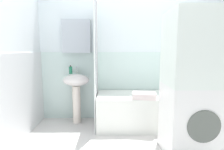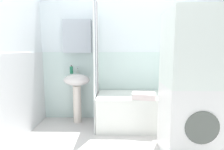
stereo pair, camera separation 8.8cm
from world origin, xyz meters
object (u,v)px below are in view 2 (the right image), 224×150
(soap_dispenser, at_px, (71,70))
(towel_folded, at_px, (144,96))
(conditioner_bottle, at_px, (179,86))
(body_wash_bottle, at_px, (173,87))
(bathtub, at_px, (144,111))
(sink, at_px, (77,87))
(washer_dryer_stack, at_px, (192,86))

(soap_dispenser, bearing_deg, towel_folded, -20.71)
(conditioner_bottle, height_order, body_wash_bottle, conditioner_bottle)
(conditioner_bottle, distance_m, towel_folded, 0.86)
(soap_dispenser, xyz_separation_m, bathtub, (1.21, -0.20, -0.64))
(sink, relative_size, towel_folded, 2.45)
(conditioner_bottle, bearing_deg, washer_dryer_stack, -102.10)
(bathtub, height_order, towel_folded, towel_folded)
(conditioner_bottle, relative_size, washer_dryer_stack, 0.12)
(sink, xyz_separation_m, towel_folded, (1.07, -0.40, -0.05))
(sink, relative_size, bathtub, 0.56)
(bathtub, xyz_separation_m, towel_folded, (-0.04, -0.24, 0.31))
(conditioner_bottle, bearing_deg, sink, -176.28)
(towel_folded, distance_m, washer_dryer_stack, 0.78)
(soap_dispenser, height_order, body_wash_bottle, soap_dispenser)
(sink, bearing_deg, towel_folded, -20.34)
(washer_dryer_stack, bearing_deg, body_wash_bottle, 83.49)
(bathtub, height_order, conditioner_bottle, conditioner_bottle)
(bathtub, xyz_separation_m, body_wash_bottle, (0.54, 0.25, 0.35))
(washer_dryer_stack, bearing_deg, conditioner_bottle, 77.90)
(conditioner_bottle, relative_size, body_wash_bottle, 1.09)
(sink, height_order, body_wash_bottle, sink)
(bathtub, height_order, washer_dryer_stack, washer_dryer_stack)
(sink, distance_m, washer_dryer_stack, 1.83)
(soap_dispenser, xyz_separation_m, washer_dryer_stack, (1.62, -1.02, -0.06))
(soap_dispenser, bearing_deg, body_wash_bottle, 1.69)
(body_wash_bottle, height_order, washer_dryer_stack, washer_dryer_stack)
(body_wash_bottle, bearing_deg, washer_dryer_stack, -96.51)
(bathtub, bearing_deg, soap_dispenser, 170.70)
(soap_dispenser, height_order, washer_dryer_stack, washer_dryer_stack)
(bathtub, bearing_deg, washer_dryer_stack, -63.04)
(soap_dispenser, distance_m, conditioner_bottle, 1.88)
(towel_folded, bearing_deg, body_wash_bottle, 40.38)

